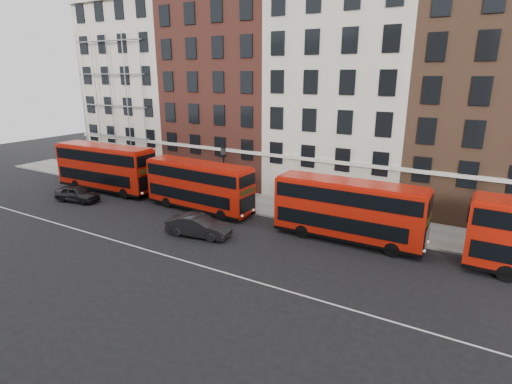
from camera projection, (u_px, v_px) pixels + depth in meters
The scene contains 13 objects.
ground at pixel (248, 261), 25.44m from camera, with size 120.00×120.00×0.00m, color black.
pavement at pixel (312, 213), 34.11m from camera, with size 80.00×5.00×0.15m, color gray.
kerb at pixel (300, 222), 32.04m from camera, with size 80.00×0.30×0.16m, color gray.
road_centre_line at pixel (231, 274), 23.79m from camera, with size 70.00×0.12×0.01m, color white.
building_terrace at pixel (344, 88), 37.48m from camera, with size 64.00×11.95×22.00m.
bus_a at pixel (105, 167), 40.13m from camera, with size 11.30×3.11×4.71m.
bus_b at pixel (199, 185), 34.44m from camera, with size 10.27×2.94×4.27m.
bus_c at pixel (348, 209), 28.00m from camera, with size 10.52×2.66×4.41m.
car_rear at pixel (77, 194), 37.27m from camera, with size 1.74×4.33×1.47m, color black.
car_front at pixel (198, 226), 29.25m from camera, with size 1.67×4.78×1.57m, color #232326.
lamp_post_left at pixel (224, 173), 35.39m from camera, with size 0.44×0.44×5.33m.
lamp_post_right at pixel (511, 213), 25.13m from camera, with size 0.44×0.44×5.33m.
iron_railings at pixel (322, 200), 35.77m from camera, with size 6.60×0.06×1.00m, color black, non-canonical shape.
Camera 1 is at (12.13, -19.71, 11.47)m, focal length 28.00 mm.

